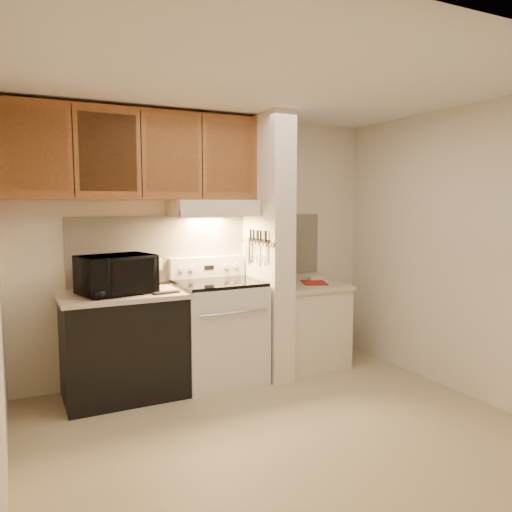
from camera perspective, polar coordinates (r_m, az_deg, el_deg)
floor at (r=3.92m, az=2.61°, el=-19.20°), size 3.60×3.60×0.00m
ceiling at (r=3.64m, az=2.81°, el=19.23°), size 3.60×3.60×0.00m
wall_back at (r=4.92m, az=-5.84°, el=1.13°), size 3.60×2.50×0.02m
wall_right at (r=4.71m, az=22.20°, el=0.49°), size 0.02×3.00×2.50m
backsplash at (r=4.91m, az=-5.79°, el=0.95°), size 2.60×0.02×0.63m
range_body at (r=4.74m, az=-4.24°, el=-8.75°), size 0.76×0.65×0.92m
oven_window at (r=4.45m, az=-2.68°, el=-9.20°), size 0.50×0.01×0.30m
oven_handle at (r=4.36m, az=-2.49°, el=-6.53°), size 0.65×0.02×0.02m
cooktop at (r=4.64m, az=-4.29°, el=-3.07°), size 0.74×0.64×0.03m
range_backguard at (r=4.89m, az=-5.56°, el=-1.26°), size 0.76×0.08×0.20m
range_display at (r=4.85m, az=-5.39°, el=-1.31°), size 0.10×0.01×0.04m
range_knob_left_outer at (r=4.75m, az=-8.52°, el=-1.50°), size 0.05×0.02×0.05m
range_knob_left_inner at (r=4.79m, az=-7.38°, el=-1.44°), size 0.05×0.02×0.05m
range_knob_right_inner at (r=4.91m, az=-3.42°, el=-1.20°), size 0.05×0.02×0.05m
range_knob_right_outer at (r=4.95m, az=-2.35°, el=-1.14°), size 0.05×0.02×0.05m
dishwasher_front at (r=4.51m, az=-14.85°, el=-10.04°), size 1.00×0.63×0.87m
left_countertop at (r=4.41m, az=-15.01°, el=-4.35°), size 1.04×0.67×0.04m
spoon_rest at (r=4.30m, az=-10.20°, el=-4.13°), size 0.24×0.10×0.02m
teal_jar at (r=4.62m, az=-14.97°, el=-3.05°), size 0.09×0.09×0.09m
outlet at (r=4.77m, az=-11.12°, el=-0.92°), size 0.08×0.01×0.12m
microwave at (r=4.35m, az=-15.67°, el=-2.05°), size 0.68×0.54×0.33m
partition_pillar at (r=4.81m, az=1.33°, el=1.05°), size 0.22×0.70×2.50m
pillar_trim at (r=4.76m, az=0.10°, el=1.60°), size 0.01×0.70×0.04m
knife_strip at (r=4.71m, az=0.30°, el=1.79°), size 0.02×0.42×0.04m
knife_blade_a at (r=4.57m, az=1.04°, el=0.41°), size 0.01×0.03×0.16m
knife_handle_a at (r=4.55m, az=1.14°, el=2.27°), size 0.02×0.02×0.10m
knife_blade_b at (r=4.63m, az=0.70°, el=0.35°), size 0.01×0.04×0.18m
knife_handle_b at (r=4.64m, az=0.54°, el=2.35°), size 0.02×0.02×0.10m
knife_blade_c at (r=4.71m, az=0.16°, el=0.33°), size 0.01×0.04×0.20m
knife_handle_c at (r=4.69m, az=0.22°, el=2.39°), size 0.02×0.02×0.10m
knife_blade_d at (r=4.77m, az=-0.20°, el=0.65°), size 0.01×0.04×0.16m
knife_handle_d at (r=4.77m, az=-0.26°, el=2.45°), size 0.02×0.02×0.10m
knife_blade_e at (r=4.84m, az=-0.61°, el=0.61°), size 0.01×0.04×0.18m
knife_handle_e at (r=4.83m, az=-0.62°, el=2.50°), size 0.02×0.02×0.10m
oven_mitt at (r=4.91m, az=-0.96°, el=0.83°), size 0.03×0.09×0.23m
right_cab_base at (r=5.18m, az=5.86°, el=-8.10°), size 0.70×0.60×0.81m
right_countertop at (r=5.10m, az=5.91°, el=-3.46°), size 0.74×0.64×0.04m
red_folder at (r=5.17m, az=6.68°, el=-3.05°), size 0.34×0.38×0.01m
white_box at (r=5.36m, az=6.87°, el=-2.56°), size 0.18×0.13×0.04m
range_hood at (r=4.70m, az=-4.94°, el=5.48°), size 0.78×0.44×0.15m
hood_lip at (r=4.51m, az=-3.95°, el=4.90°), size 0.78×0.04×0.06m
upper_cabinets at (r=4.55m, az=-13.46°, el=11.12°), size 2.18×0.33×0.77m
cab_door_a at (r=4.28m, az=-23.88°, el=11.10°), size 0.46×0.01×0.63m
cab_gap_a at (r=4.30m, az=-20.18°, el=11.22°), size 0.01×0.01×0.73m
cab_door_b at (r=4.34m, az=-16.54°, el=11.29°), size 0.46×0.01×0.63m
cab_gap_b at (r=4.40m, az=-12.97°, el=11.31°), size 0.01×0.01×0.73m
cab_door_c at (r=4.47m, az=-9.52°, el=11.30°), size 0.46×0.01×0.63m
cab_gap_c at (r=4.56m, az=-6.17°, el=11.24°), size 0.01×0.01×0.73m
cab_door_d at (r=4.66m, az=-2.97°, el=11.16°), size 0.46×0.01×0.63m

